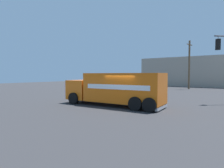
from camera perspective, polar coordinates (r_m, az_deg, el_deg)
name	(u,v)px	position (r m, az deg, el deg)	size (l,w,h in m)	color
ground_plane	(126,107)	(15.23, 4.15, -6.88)	(100.00, 100.00, 0.00)	#2B2B2D
delivery_truck	(116,88)	(15.78, 1.08, -1.33)	(8.57, 3.28, 2.68)	orange
utility_pole	(189,64)	(36.34, 21.96, 5.49)	(0.42, 2.20, 8.46)	brown
building_backdrop	(186,72)	(45.40, 21.21, 3.37)	(18.90, 6.00, 6.27)	gray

